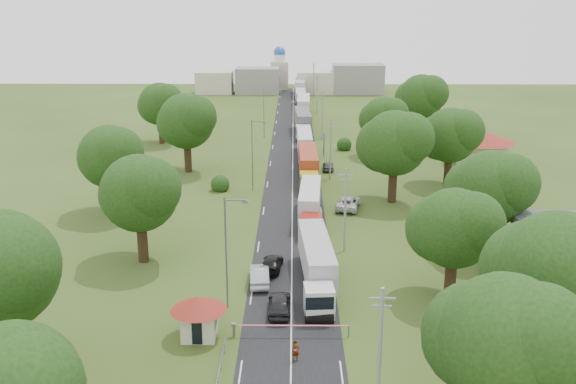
{
  "coord_description": "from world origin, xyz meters",
  "views": [
    {
      "loc": [
        0.16,
        -69.93,
        25.55
      ],
      "look_at": [
        -0.52,
        4.44,
        3.0
      ],
      "focal_mm": 40.0,
      "sensor_mm": 36.0,
      "label": 1
    }
  ],
  "objects_px": {
    "boom_barrier": "(274,327)",
    "pedestrian_near": "(295,351)",
    "info_sign": "(324,139)",
    "car_lane_mid": "(259,275)",
    "truck_0": "(317,264)",
    "car_lane_front": "(280,304)",
    "guard_booth": "(199,312)"
  },
  "relations": [
    {
      "from": "guard_booth",
      "to": "pedestrian_near",
      "type": "distance_m",
      "value": 8.41
    },
    {
      "from": "info_sign",
      "to": "guard_booth",
      "type": "bearing_deg",
      "value": -101.68
    },
    {
      "from": "car_lane_front",
      "to": "car_lane_mid",
      "type": "height_order",
      "value": "car_lane_front"
    },
    {
      "from": "guard_booth",
      "to": "info_sign",
      "type": "xyz_separation_m",
      "value": [
        12.4,
        60.0,
        0.84
      ]
    },
    {
      "from": "boom_barrier",
      "to": "info_sign",
      "type": "height_order",
      "value": "info_sign"
    },
    {
      "from": "truck_0",
      "to": "pedestrian_near",
      "type": "distance_m",
      "value": 13.22
    },
    {
      "from": "car_lane_front",
      "to": "pedestrian_near",
      "type": "distance_m",
      "value": 7.64
    },
    {
      "from": "truck_0",
      "to": "boom_barrier",
      "type": "bearing_deg",
      "value": -111.04
    },
    {
      "from": "boom_barrier",
      "to": "pedestrian_near",
      "type": "xyz_separation_m",
      "value": [
        1.68,
        -3.5,
        -0.1
      ]
    },
    {
      "from": "car_lane_front",
      "to": "info_sign",
      "type": "bearing_deg",
      "value": -96.29
    },
    {
      "from": "truck_0",
      "to": "car_lane_mid",
      "type": "height_order",
      "value": "truck_0"
    },
    {
      "from": "pedestrian_near",
      "to": "info_sign",
      "type": "bearing_deg",
      "value": 72.46
    },
    {
      "from": "pedestrian_near",
      "to": "car_lane_front",
      "type": "bearing_deg",
      "value": 86.82
    },
    {
      "from": "pedestrian_near",
      "to": "truck_0",
      "type": "bearing_deg",
      "value": 68.22
    },
    {
      "from": "car_lane_mid",
      "to": "boom_barrier",
      "type": "bearing_deg",
      "value": 95.51
    },
    {
      "from": "info_sign",
      "to": "boom_barrier",
      "type": "bearing_deg",
      "value": -96.24
    },
    {
      "from": "guard_booth",
      "to": "car_lane_mid",
      "type": "xyz_separation_m",
      "value": [
        4.2,
        9.84,
        -1.35
      ]
    },
    {
      "from": "guard_booth",
      "to": "info_sign",
      "type": "bearing_deg",
      "value": 78.32
    },
    {
      "from": "info_sign",
      "to": "car_lane_front",
      "type": "xyz_separation_m",
      "value": [
        -6.2,
        -55.97,
        -2.18
      ]
    },
    {
      "from": "info_sign",
      "to": "pedestrian_near",
      "type": "bearing_deg",
      "value": -94.39
    },
    {
      "from": "truck_0",
      "to": "car_lane_mid",
      "type": "xyz_separation_m",
      "value": [
        -5.3,
        0.34,
        -1.35
      ]
    },
    {
      "from": "truck_0",
      "to": "car_lane_front",
      "type": "relative_size",
      "value": 3.08
    },
    {
      "from": "guard_booth",
      "to": "car_lane_front",
      "type": "xyz_separation_m",
      "value": [
        6.2,
        4.03,
        -1.34
      ]
    },
    {
      "from": "truck_0",
      "to": "info_sign",
      "type": "bearing_deg",
      "value": 86.71
    },
    {
      "from": "boom_barrier",
      "to": "car_lane_mid",
      "type": "height_order",
      "value": "car_lane_mid"
    },
    {
      "from": "info_sign",
      "to": "car_lane_mid",
      "type": "bearing_deg",
      "value": -99.28
    },
    {
      "from": "boom_barrier",
      "to": "pedestrian_near",
      "type": "height_order",
      "value": "pedestrian_near"
    },
    {
      "from": "guard_booth",
      "to": "boom_barrier",
      "type": "bearing_deg",
      "value": 0.01
    },
    {
      "from": "info_sign",
      "to": "pedestrian_near",
      "type": "xyz_separation_m",
      "value": [
        -4.88,
        -63.5,
        -2.21
      ]
    },
    {
      "from": "info_sign",
      "to": "truck_0",
      "type": "bearing_deg",
      "value": -93.29
    },
    {
      "from": "pedestrian_near",
      "to": "boom_barrier",
      "type": "bearing_deg",
      "value": 102.5
    },
    {
      "from": "boom_barrier",
      "to": "guard_booth",
      "type": "bearing_deg",
      "value": -179.99
    }
  ]
}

